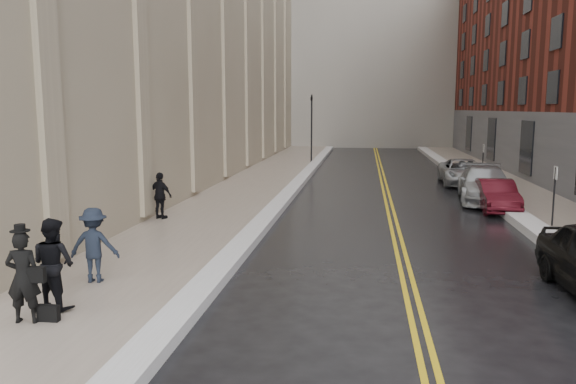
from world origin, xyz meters
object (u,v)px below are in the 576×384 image
(car_silver_near, at_px, (485,184))
(pedestrian_b, at_px, (94,245))
(car_maroon, at_px, (496,195))
(pedestrian_c, at_px, (160,196))
(pedestrian_a, at_px, (53,263))
(pedestrian_main, at_px, (23,277))
(car_silver_far, at_px, (463,172))

(car_silver_near, bearing_deg, pedestrian_b, -123.33)
(car_silver_near, bearing_deg, car_maroon, -83.64)
(pedestrian_b, bearing_deg, car_silver_near, -136.92)
(car_maroon, height_order, pedestrian_c, pedestrian_c)
(car_maroon, height_order, pedestrian_b, pedestrian_b)
(pedestrian_b, relative_size, pedestrian_c, 1.02)
(pedestrian_c, bearing_deg, car_maroon, -141.67)
(pedestrian_a, bearing_deg, pedestrian_main, 97.63)
(car_maroon, relative_size, car_silver_near, 0.72)
(car_maroon, xyz_separation_m, pedestrian_a, (-11.62, -13.50, 0.44))
(car_silver_far, xyz_separation_m, pedestrian_main, (-11.76, -22.35, 0.34))
(car_maroon, relative_size, pedestrian_b, 2.21)
(pedestrian_b, height_order, pedestrian_c, pedestrian_b)
(pedestrian_a, xyz_separation_m, pedestrian_c, (-1.21, 9.28, -0.07))
(car_maroon, bearing_deg, pedestrian_b, -133.02)
(car_maroon, distance_m, pedestrian_a, 17.82)
(car_maroon, distance_m, pedestrian_b, 16.53)
(car_silver_near, xyz_separation_m, pedestrian_a, (-11.62, -15.80, 0.29))
(pedestrian_a, bearing_deg, pedestrian_b, -72.23)
(car_silver_far, height_order, pedestrian_main, pedestrian_main)
(car_maroon, height_order, car_silver_near, car_silver_near)
(car_silver_near, distance_m, pedestrian_a, 19.62)
(pedestrian_main, xyz_separation_m, pedestrian_a, (0.14, 0.81, 0.05))
(pedestrian_a, xyz_separation_m, pedestrian_b, (-0.02, 1.77, -0.05))
(pedestrian_main, bearing_deg, car_maroon, -139.08)
(pedestrian_main, distance_m, pedestrian_c, 10.14)
(pedestrian_b, bearing_deg, car_maroon, -142.03)
(car_silver_far, relative_size, pedestrian_c, 2.93)
(car_maroon, height_order, pedestrian_a, pedestrian_a)
(car_silver_far, bearing_deg, pedestrian_b, -119.29)
(pedestrian_b, bearing_deg, pedestrian_a, 83.31)
(car_silver_near, height_order, pedestrian_main, pedestrian_main)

